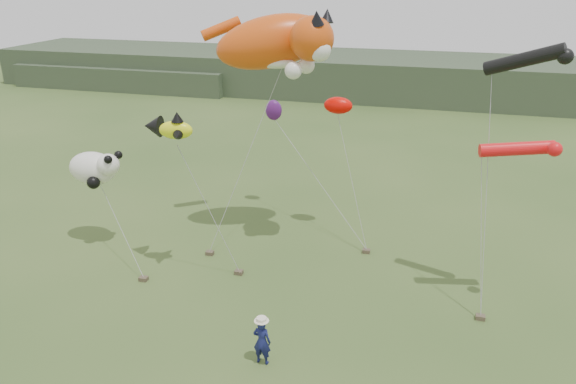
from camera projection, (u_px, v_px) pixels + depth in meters
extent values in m
plane|color=#385123|center=(276.00, 353.00, 19.75)|extent=(120.00, 120.00, 0.00)
cube|color=#2D3D28|center=(398.00, 76.00, 59.30)|extent=(90.00, 12.00, 4.00)
cube|color=#2D3D28|center=(130.00, 75.00, 64.33)|extent=(25.00, 8.00, 2.50)
imported|color=#15194F|center=(262.00, 341.00, 18.95)|extent=(0.65, 0.45, 1.72)
cube|color=brown|center=(210.00, 253.00, 26.50)|extent=(0.35, 0.28, 0.18)
cube|color=brown|center=(239.00, 272.00, 24.81)|extent=(0.35, 0.28, 0.18)
cube|color=brown|center=(480.00, 317.00, 21.61)|extent=(0.35, 0.28, 0.18)
cube|color=brown|center=(143.00, 279.00, 24.29)|extent=(0.35, 0.28, 0.18)
cube|color=brown|center=(366.00, 251.00, 26.68)|extent=(0.35, 0.28, 0.18)
ellipsoid|color=#D6490E|center=(271.00, 42.00, 25.33)|extent=(5.90, 4.10, 3.26)
sphere|color=#D6490E|center=(312.00, 39.00, 23.74)|extent=(1.91, 1.91, 1.91)
cone|color=black|center=(317.00, 18.00, 22.86)|extent=(0.59, 0.72, 0.72)
cone|color=black|center=(327.00, 16.00, 23.75)|extent=(0.59, 0.68, 0.68)
sphere|color=white|center=(320.00, 50.00, 23.51)|extent=(0.95, 0.95, 0.95)
ellipsoid|color=white|center=(274.00, 62.00, 25.31)|extent=(1.86, 0.93, 0.58)
sphere|color=white|center=(293.00, 71.00, 23.80)|extent=(0.74, 0.74, 0.74)
sphere|color=white|center=(306.00, 65.00, 25.08)|extent=(0.74, 0.74, 0.74)
cylinder|color=#D6490E|center=(221.00, 29.00, 26.62)|extent=(1.97, 1.44, 1.15)
ellipsoid|color=#EAF516|center=(176.00, 130.00, 22.74)|extent=(1.48, 0.77, 0.77)
cone|color=black|center=(152.00, 126.00, 23.32)|extent=(0.81, 0.99, 0.91)
cone|color=black|center=(177.00, 117.00, 22.51)|extent=(0.51, 0.51, 0.40)
cone|color=black|center=(177.00, 136.00, 22.25)|extent=(0.54, 0.57, 0.40)
cone|color=black|center=(188.00, 130.00, 23.16)|extent=(0.54, 0.57, 0.40)
cylinder|color=black|center=(524.00, 60.00, 19.92)|extent=(2.79, 1.43, 1.39)
sphere|color=black|center=(565.00, 56.00, 19.13)|extent=(0.55, 0.55, 0.55)
cylinder|color=red|center=(517.00, 149.00, 20.61)|extent=(2.72, 1.00, 0.70)
sphere|color=red|center=(555.00, 149.00, 19.85)|extent=(0.53, 0.53, 0.53)
ellipsoid|color=white|center=(93.00, 168.00, 26.54)|extent=(2.34, 1.56, 1.56)
sphere|color=white|center=(108.00, 165.00, 25.92)|extent=(1.04, 1.04, 1.04)
sphere|color=black|center=(108.00, 160.00, 25.40)|extent=(0.38, 0.38, 0.38)
sphere|color=black|center=(118.00, 155.00, 26.04)|extent=(0.38, 0.38, 0.38)
sphere|color=black|center=(93.00, 182.00, 25.97)|extent=(0.61, 0.61, 0.61)
sphere|color=black|center=(84.00, 172.00, 27.07)|extent=(0.61, 0.61, 0.61)
ellipsoid|color=#F20902|center=(338.00, 105.00, 26.82)|extent=(1.38, 0.81, 0.81)
ellipsoid|color=#4F1666|center=(274.00, 110.00, 30.02)|extent=(0.90, 0.60, 1.11)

